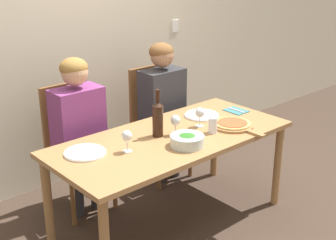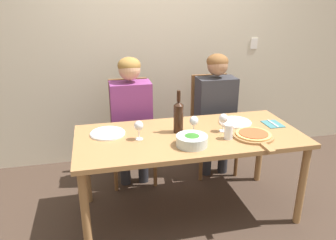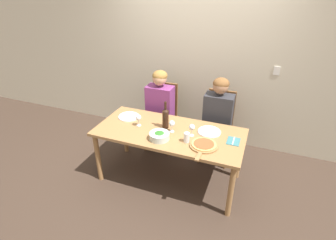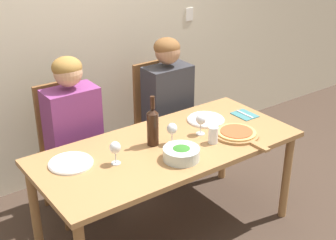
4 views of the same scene
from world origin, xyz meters
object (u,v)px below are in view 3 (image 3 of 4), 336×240
wine_bottle (166,118)px  wine_glass_right (192,128)px  person_man (218,113)px  wine_glass_left (138,118)px  wine_glass_centre (172,124)px  person_woman (160,104)px  fork_on_napkin (233,141)px  dinner_plate_left (129,116)px  pizza_on_board (204,145)px  chair_right (218,124)px  broccoli_bowl (159,136)px  dinner_plate_right (209,131)px  chair_left (163,114)px  water_tumbler (187,137)px

wine_bottle → wine_glass_right: bearing=-11.0°
person_man → wine_glass_left: size_ratio=8.22×
wine_glass_centre → wine_glass_right: bearing=-0.8°
person_woman → fork_on_napkin: person_woman is taller
wine_bottle → dinner_plate_left: (-0.56, 0.08, -0.13)m
person_woman → wine_bottle: 0.64m
wine_glass_right → wine_glass_left: bearing=-179.4°
wine_bottle → wine_glass_left: bearing=-167.1°
person_woman → pizza_on_board: size_ratio=2.74×
pizza_on_board → wine_glass_left: size_ratio=3.00×
chair_right → broccoli_bowl: chair_right is taller
dinner_plate_right → wine_glass_left: wine_glass_left is taller
chair_left → chair_right: bearing=0.0°
wine_glass_left → dinner_plate_right: bearing=10.4°
pizza_on_board → fork_on_napkin: (0.29, 0.22, -0.01)m
dinner_plate_left → wine_glass_right: bearing=-9.4°
pizza_on_board → dinner_plate_right: bearing=92.1°
broccoli_bowl → wine_glass_right: wine_glass_right is taller
pizza_on_board → person_man: bearing=90.5°
broccoli_bowl → dinner_plate_right: broccoli_bowl is taller
pizza_on_board → water_tumbler: water_tumbler is taller
chair_right → fork_on_napkin: (0.30, -0.69, 0.19)m
dinner_plate_right → dinner_plate_left: bearing=-179.9°
broccoli_bowl → wine_glass_left: bearing=151.7°
chair_right → person_man: bearing=-90.0°
broccoli_bowl → wine_glass_left: (-0.36, 0.19, 0.06)m
wine_bottle → wine_glass_centre: wine_bottle is taller
dinner_plate_left → pizza_on_board: 1.15m
person_woman → pizza_on_board: person_woman is taller
person_woman → fork_on_napkin: (1.14, -0.57, -0.03)m
person_man → dinner_plate_right: (-0.00, -0.47, -0.02)m
broccoli_bowl → wine_glass_right: size_ratio=1.54×
chair_right → broccoli_bowl: bearing=-118.2°
dinner_plate_right → pizza_on_board: (0.01, -0.32, 0.01)m
wine_bottle → broccoli_bowl: 0.29m
person_woman → wine_glass_centre: size_ratio=8.22×
water_tumbler → person_woman: bearing=130.2°
pizza_on_board → person_woman: bearing=137.2°
chair_left → dinner_plate_left: (-0.25, -0.59, 0.20)m
person_man → wine_glass_centre: (-0.43, -0.62, 0.08)m
chair_right → dinner_plate_left: bearing=-151.7°
wine_bottle → wine_glass_centre: size_ratio=2.29×
chair_right → wine_bottle: (-0.53, -0.67, 0.33)m
dinner_plate_right → person_man: bearing=89.4°
person_woman → water_tumbler: size_ratio=10.70×
person_woman → broccoli_bowl: person_woman is taller
wine_glass_left → fork_on_napkin: size_ratio=0.84×
chair_left → dinner_plate_left: 0.67m
wine_bottle → dinner_plate_left: size_ratio=1.25×
person_man → wine_glass_left: bearing=-144.0°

